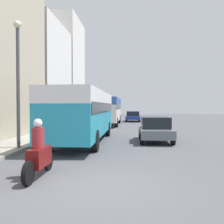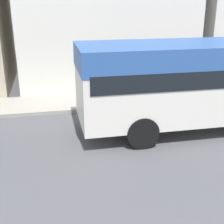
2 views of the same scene
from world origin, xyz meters
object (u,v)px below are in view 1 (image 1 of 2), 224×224
at_px(bus_lead, 84,109).
at_px(pedestrian_near_curb, 68,116).
at_px(motorcycle_behind_lead, 39,154).
at_px(car_crossing, 133,116).
at_px(car_far_curb, 155,129).
at_px(bus_following, 108,108).

relative_size(bus_lead, pedestrian_near_curb, 5.98).
relative_size(motorcycle_behind_lead, pedestrian_near_curb, 1.37).
xyz_separation_m(bus_lead, car_crossing, (2.92, 19.83, -1.17)).
distance_m(car_far_curb, pedestrian_near_curb, 14.17).
relative_size(bus_lead, car_far_curb, 2.55).
height_order(bus_lead, motorcycle_behind_lead, bus_lead).
relative_size(bus_lead, bus_following, 1.05).
height_order(car_crossing, pedestrian_near_curb, pedestrian_near_curb).
relative_size(bus_following, car_far_curb, 2.43).
relative_size(bus_lead, car_crossing, 2.13).
height_order(bus_following, pedestrian_near_curb, bus_following).
distance_m(bus_following, pedestrian_near_curb, 4.46).
relative_size(bus_following, motorcycle_behind_lead, 4.15).
height_order(bus_lead, pedestrian_near_curb, bus_lead).
height_order(car_far_curb, pedestrian_near_curb, pedestrian_near_curb).
bearing_deg(motorcycle_behind_lead, bus_lead, 90.56).
bearing_deg(bus_following, pedestrian_near_curb, -164.95).
bearing_deg(car_crossing, bus_lead, -98.36).
height_order(bus_lead, bus_following, bus_following).
relative_size(bus_following, car_crossing, 2.03).
height_order(bus_following, car_far_curb, bus_following).
height_order(bus_following, motorcycle_behind_lead, bus_following).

